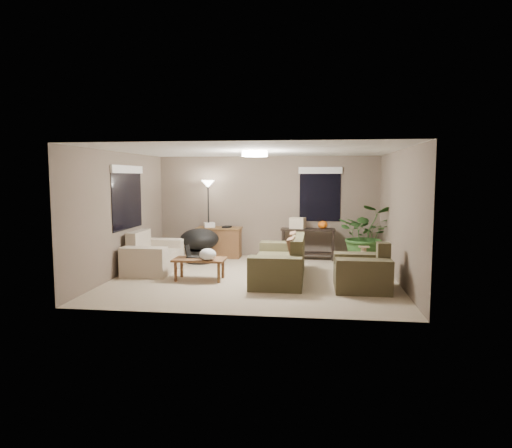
# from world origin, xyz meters

# --- Properties ---
(room_shell) EXTENTS (5.50, 5.50, 5.50)m
(room_shell) POSITION_xyz_m (0.00, 0.00, 1.25)
(room_shell) COLOR tan
(room_shell) RESTS_ON ground
(main_sofa) EXTENTS (0.95, 2.20, 0.85)m
(main_sofa) POSITION_xyz_m (0.53, -0.08, 0.29)
(main_sofa) COLOR #4E492E
(main_sofa) RESTS_ON ground
(throw_pillows) EXTENTS (0.26, 1.36, 0.47)m
(throw_pillows) POSITION_xyz_m (0.79, -0.08, 0.65)
(throw_pillows) COLOR #8C7251
(throw_pillows) RESTS_ON main_sofa
(loveseat) EXTENTS (0.90, 1.60, 0.85)m
(loveseat) POSITION_xyz_m (-2.24, 0.37, 0.30)
(loveseat) COLOR beige
(loveseat) RESTS_ON ground
(armchair) EXTENTS (0.95, 1.00, 0.85)m
(armchair) POSITION_xyz_m (2.03, -0.72, 0.30)
(armchair) COLOR #4D462E
(armchair) RESTS_ON ground
(coffee_table) EXTENTS (1.00, 0.55, 0.42)m
(coffee_table) POSITION_xyz_m (-1.04, -0.34, 0.36)
(coffee_table) COLOR brown
(coffee_table) RESTS_ON ground
(laptop) EXTENTS (0.37, 0.24, 0.24)m
(laptop) POSITION_xyz_m (-1.21, -0.24, 0.48)
(laptop) COLOR black
(laptop) RESTS_ON coffee_table
(plastic_bag) EXTENTS (0.39, 0.37, 0.22)m
(plastic_bag) POSITION_xyz_m (-0.84, -0.49, 0.53)
(plastic_bag) COLOR white
(plastic_bag) RESTS_ON coffee_table
(desk) EXTENTS (1.10, 0.50, 0.75)m
(desk) POSITION_xyz_m (-1.16, 2.13, 0.38)
(desk) COLOR brown
(desk) RESTS_ON ground
(desk_papers) EXTENTS (0.72, 0.32, 0.12)m
(desk_papers) POSITION_xyz_m (-1.32, 2.12, 0.80)
(desk_papers) COLOR silver
(desk_papers) RESTS_ON desk
(console_table) EXTENTS (1.30, 0.40, 0.75)m
(console_table) POSITION_xyz_m (1.02, 2.15, 0.44)
(console_table) COLOR black
(console_table) RESTS_ON ground
(pumpkin) EXTENTS (0.29, 0.29, 0.19)m
(pumpkin) POSITION_xyz_m (1.37, 2.15, 0.85)
(pumpkin) COLOR orange
(pumpkin) RESTS_ON console_table
(cardboard_box) EXTENTS (0.41, 0.34, 0.26)m
(cardboard_box) POSITION_xyz_m (0.77, 2.15, 0.88)
(cardboard_box) COLOR beige
(cardboard_box) RESTS_ON console_table
(papasan_chair) EXTENTS (1.00, 1.00, 0.80)m
(papasan_chair) POSITION_xyz_m (-1.48, 1.41, 0.47)
(papasan_chair) COLOR black
(papasan_chair) RESTS_ON ground
(floor_lamp) EXTENTS (0.32, 0.32, 1.91)m
(floor_lamp) POSITION_xyz_m (-1.42, 2.07, 1.60)
(floor_lamp) COLOR black
(floor_lamp) RESTS_ON ground
(ceiling_fixture) EXTENTS (0.50, 0.50, 0.10)m
(ceiling_fixture) POSITION_xyz_m (0.00, 0.00, 2.44)
(ceiling_fixture) COLOR white
(ceiling_fixture) RESTS_ON room_shell
(houseplant) EXTENTS (1.25, 1.39, 1.08)m
(houseplant) POSITION_xyz_m (2.33, 1.59, 0.54)
(houseplant) COLOR #2D5923
(houseplant) RESTS_ON ground
(cat_scratching_post) EXTENTS (0.32, 0.32, 0.50)m
(cat_scratching_post) POSITION_xyz_m (2.24, 1.18, 0.21)
(cat_scratching_post) COLOR tan
(cat_scratching_post) RESTS_ON ground
(window_left) EXTENTS (0.05, 1.56, 1.33)m
(window_left) POSITION_xyz_m (-2.73, 0.30, 1.78)
(window_left) COLOR black
(window_left) RESTS_ON room_shell
(window_back) EXTENTS (1.06, 0.05, 1.33)m
(window_back) POSITION_xyz_m (1.30, 2.48, 1.79)
(window_back) COLOR black
(window_back) RESTS_ON room_shell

